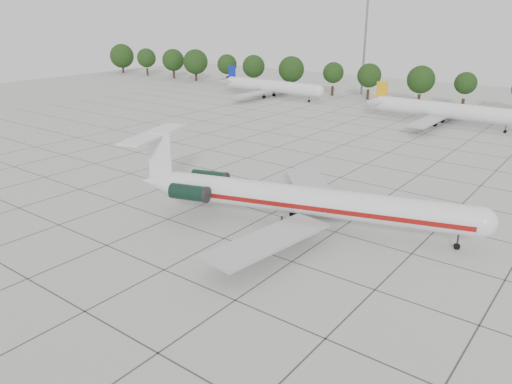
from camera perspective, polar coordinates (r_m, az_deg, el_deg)
ground at (r=49.57m, az=-3.66°, el=-5.33°), size 260.00×260.00×0.00m
apron_joints at (r=60.77m, az=5.59°, el=-0.49°), size 170.00×170.00×0.02m
main_airliner at (r=51.20m, az=4.32°, el=-0.75°), size 36.43×27.89×8.71m
bg_airliner_b at (r=131.50m, az=1.79°, el=11.97°), size 28.24×27.20×7.40m
bg_airliner_c at (r=105.36m, az=20.73°, el=8.71°), size 28.24×27.20×7.40m
tree_line at (r=126.59m, az=18.34°, el=12.09°), size 249.86×8.44×10.22m
floodlight_mast at (r=139.28m, az=12.37°, el=16.69°), size 1.60×1.60×25.45m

